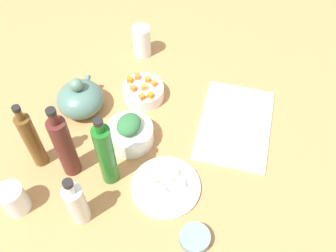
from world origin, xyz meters
TOP-DOWN VIEW (x-y plane):
  - tabletop at (0.00, 0.00)cm, footprint 190.00×190.00cm
  - cutting_board at (8.98, -21.35)cm, footprint 35.62×24.73cm
  - plate_tofu at (-19.36, -3.57)cm, footprint 20.93×20.93cm
  - bowl_greens at (-4.64, 11.55)cm, footprint 15.14×15.14cm
  - bowl_carrots at (14.82, 12.25)cm, footprint 14.59×14.59cm
  - bowl_small_side at (-33.55, -14.86)cm, footprint 8.50×8.50cm
  - teapot at (4.78, 31.76)cm, footprint 17.73×15.94cm
  - bottle_0 at (-19.10, 26.24)cm, footprint 5.43×5.43cm
  - bottle_1 at (-33.35, 18.02)cm, footprint 5.60×5.60cm
  - bottle_2 at (-18.42, 36.93)cm, footprint 4.55×4.55cm
  - bottle_3 at (-19.32, 13.67)cm, footprint 5.20×5.20cm
  - drinking_glass_0 at (-34.55, 36.99)cm, footprint 7.46×7.46cm
  - drinking_glass_1 at (37.15, 18.52)cm, footprint 7.00×7.00cm
  - carrot_cube_0 at (18.61, 15.23)cm, footprint 2.10×2.10cm
  - carrot_cube_1 at (12.74, 15.05)cm, footprint 2.47×2.47cm
  - carrot_cube_2 at (16.43, 17.41)cm, footprint 1.92×1.92cm
  - carrot_cube_3 at (17.97, 11.37)cm, footprint 1.95×1.95cm
  - carrot_cube_4 at (16.63, 8.58)cm, footprint 2.54×2.54cm
  - carrot_cube_5 at (9.62, 11.13)cm, footprint 2.54×2.54cm
  - carrot_cube_6 at (10.91, 8.50)cm, footprint 2.28×2.28cm
  - carrot_cube_7 at (14.12, 11.72)cm, footprint 2.18×2.18cm
  - chopped_greens_mound at (-4.64, 11.55)cm, footprint 10.34×8.95cm
  - tofu_cube_0 at (-18.58, -4.45)cm, footprint 3.04×3.04cm
  - tofu_cube_1 at (-21.96, -2.93)cm, footprint 3.11×3.11cm
  - tofu_cube_2 at (-19.62, 0.63)cm, footprint 3.07×3.07cm
  - tofu_cube_3 at (-15.09, -5.26)cm, footprint 3.02×3.02cm
  - tofu_cube_4 at (-18.39, -8.03)cm, footprint 2.90×2.90cm
  - dumpling_0 at (1.25, -15.67)cm, footprint 5.24×4.85cm
  - dumpling_1 at (20.38, -26.76)cm, footprint 5.83×5.82cm
  - dumpling_2 at (18.05, -14.64)cm, footprint 5.91×6.12cm

SIDE VIEW (x-z plane):
  - tabletop at x=0.00cm, z-range 0.00..3.00cm
  - cutting_board at x=8.98cm, z-range 3.00..4.00cm
  - plate_tofu at x=-19.36cm, z-range 3.00..4.20cm
  - bowl_small_side at x=-33.55cm, z-range 3.00..6.24cm
  - dumpling_2 at x=18.05cm, z-range 4.00..6.33cm
  - tofu_cube_0 at x=-18.58cm, z-range 4.20..6.40cm
  - tofu_cube_1 at x=-21.96cm, z-range 4.20..6.40cm
  - tofu_cube_2 at x=-19.62cm, z-range 4.20..6.40cm
  - tofu_cube_3 at x=-15.09cm, z-range 4.20..6.40cm
  - tofu_cube_4 at x=-18.39cm, z-range 4.20..6.40cm
  - dumpling_0 at x=1.25cm, z-range 4.00..6.61cm
  - bowl_carrots at x=14.82cm, z-range 3.00..8.04cm
  - dumpling_1 at x=20.38cm, z-range 4.00..7.09cm
  - bowl_greens at x=-4.64cm, z-range 3.00..9.33cm
  - drinking_glass_0 at x=-34.55cm, z-range 3.00..12.75cm
  - teapot at x=4.78cm, z-range 1.20..15.67cm
  - carrot_cube_0 at x=18.61cm, z-range 8.04..9.84cm
  - carrot_cube_1 at x=12.74cm, z-range 8.04..9.84cm
  - carrot_cube_2 at x=16.43cm, z-range 8.04..9.84cm
  - carrot_cube_3 at x=17.97cm, z-range 8.04..9.84cm
  - carrot_cube_4 at x=16.63cm, z-range 8.04..9.84cm
  - carrot_cube_5 at x=9.62cm, z-range 8.04..9.84cm
  - carrot_cube_6 at x=10.91cm, z-range 8.04..9.84cm
  - carrot_cube_7 at x=14.12cm, z-range 8.04..9.84cm
  - drinking_glass_1 at x=37.15cm, z-range 3.00..15.38cm
  - bottle_1 at x=-33.35cm, z-range 1.25..21.06cm
  - chopped_greens_mound at x=-4.64cm, z-range 9.33..13.72cm
  - bottle_2 at x=-18.42cm, z-range 1.15..27.49cm
  - bottle_0 at x=-19.10cm, z-range 1.02..29.75cm
  - bottle_3 at x=-19.32cm, z-range 1.37..29.53cm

